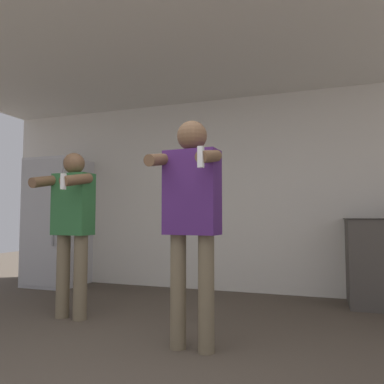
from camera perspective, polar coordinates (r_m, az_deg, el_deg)
name	(u,v)px	position (r m, az deg, el deg)	size (l,w,h in m)	color
wall_back	(234,193)	(4.97, 6.45, -0.21)	(7.00, 0.06, 2.55)	silver
ceiling_slab	(198,48)	(3.83, 0.94, 21.05)	(7.00, 3.54, 0.05)	silver
refrigerator	(58,222)	(5.71, -19.76, -4.30)	(0.71, 0.75, 1.79)	silver
person_woman_foreground	(192,208)	(2.76, -0.06, -2.52)	(0.49, 0.46, 1.68)	#75664C
person_man_side	(72,220)	(3.79, -17.83, -4.08)	(0.48, 0.49, 1.59)	#75664C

